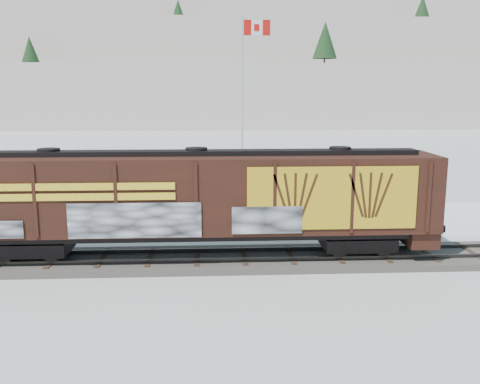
{
  "coord_description": "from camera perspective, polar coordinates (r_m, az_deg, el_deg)",
  "views": [
    {
      "loc": [
        -1.33,
        -21.95,
        7.28
      ],
      "look_at": [
        -0.02,
        3.0,
        2.5
      ],
      "focal_mm": 40.0,
      "sensor_mm": 36.0,
      "label": 1
    }
  ],
  "objects": [
    {
      "name": "car_dark",
      "position": [
        29.53,
        6.78,
        -2.06
      ],
      "size": [
        5.1,
        2.83,
        1.4
      ],
      "primitive_type": "imported",
      "rotation": [
        0.0,
        0.0,
        1.38
      ],
      "color": "black",
      "rests_on": "parking_strip"
    },
    {
      "name": "flagpole",
      "position": [
        36.57,
        0.41,
        6.44
      ],
      "size": [
        2.3,
        0.9,
        12.01
      ],
      "color": "silver",
      "rests_on": "ground"
    },
    {
      "name": "rail_track",
      "position": [
        23.12,
        0.43,
        -7.15
      ],
      "size": [
        50.0,
        3.4,
        0.43
      ],
      "color": "#59544C",
      "rests_on": "ground"
    },
    {
      "name": "car_white",
      "position": [
        30.8,
        -5.42,
        -1.25
      ],
      "size": [
        5.32,
        3.0,
        1.66
      ],
      "primitive_type": "imported",
      "rotation": [
        0.0,
        0.0,
        1.83
      ],
      "color": "silver",
      "rests_on": "parking_strip"
    },
    {
      "name": "car_silver",
      "position": [
        32.22,
        -20.18,
        -1.45
      ],
      "size": [
        4.54,
        1.86,
        1.54
      ],
      "primitive_type": "imported",
      "rotation": [
        0.0,
        0.0,
        1.56
      ],
      "color": "#ADB0B5",
      "rests_on": "parking_strip"
    },
    {
      "name": "parking_strip",
      "position": [
        30.36,
        -0.42,
        -3.01
      ],
      "size": [
        40.0,
        8.0,
        0.03
      ],
      "primitive_type": "cube",
      "color": "white",
      "rests_on": "ground"
    },
    {
      "name": "ground",
      "position": [
        23.16,
        0.43,
        -7.49
      ],
      "size": [
        500.0,
        500.0,
        0.0
      ],
      "primitive_type": "plane",
      "color": "white",
      "rests_on": "ground"
    },
    {
      "name": "hillside",
      "position": [
        161.9,
        -2.64,
        13.34
      ],
      "size": [
        360.0,
        110.0,
        93.0
      ],
      "color": "white",
      "rests_on": "ground"
    },
    {
      "name": "hopper_railcar",
      "position": [
        22.38,
        -4.59,
        -0.48
      ],
      "size": [
        19.92,
        3.06,
        4.41
      ],
      "color": "black",
      "rests_on": "rail_track"
    }
  ]
}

